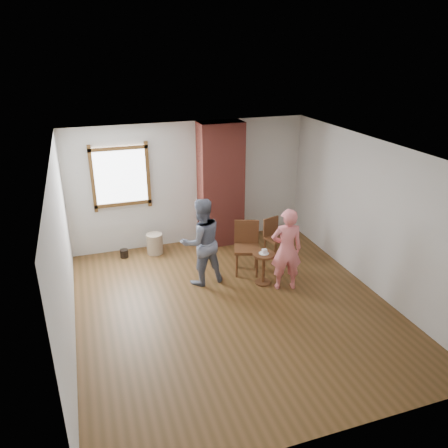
{
  "coord_description": "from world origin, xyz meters",
  "views": [
    {
      "loc": [
        -2.1,
        -5.77,
        4.04
      ],
      "look_at": [
        0.1,
        0.8,
        1.15
      ],
      "focal_mm": 35.0,
      "sensor_mm": 36.0,
      "label": 1
    }
  ],
  "objects": [
    {
      "name": "ground",
      "position": [
        0.0,
        0.0,
        0.0
      ],
      "size": [
        5.5,
        5.5,
        0.0
      ],
      "primitive_type": "plane",
      "color": "brown",
      "rests_on": "ground"
    },
    {
      "name": "room_shell",
      "position": [
        -0.06,
        0.61,
        1.81
      ],
      "size": [
        5.04,
        5.52,
        2.62
      ],
      "color": "silver",
      "rests_on": "ground"
    },
    {
      "name": "brick_chimney",
      "position": [
        0.6,
        2.5,
        1.3
      ],
      "size": [
        0.9,
        0.5,
        2.6
      ],
      "primitive_type": "cube",
      "color": "#A9463C",
      "rests_on": "ground"
    },
    {
      "name": "stoneware_crock",
      "position": [
        -0.87,
        2.39,
        0.21
      ],
      "size": [
        0.37,
        0.37,
        0.42
      ],
      "primitive_type": "cylinder",
      "rotation": [
        0.0,
        0.0,
        0.12
      ],
      "color": "tan",
      "rests_on": "ground"
    },
    {
      "name": "dark_pot",
      "position": [
        -1.5,
        2.4,
        0.08
      ],
      "size": [
        0.17,
        0.17,
        0.17
      ],
      "primitive_type": "cylinder",
      "rotation": [
        0.0,
        0.0,
        -0.01
      ],
      "color": "black",
      "rests_on": "ground"
    },
    {
      "name": "dining_chair_left",
      "position": [
        0.65,
        1.1,
        0.55
      ],
      "size": [
        0.59,
        0.59,
        0.98
      ],
      "rotation": [
        0.0,
        0.0,
        -0.34
      ],
      "color": "brown",
      "rests_on": "ground"
    },
    {
      "name": "dining_chair_right",
      "position": [
        1.4,
        1.52,
        0.45
      ],
      "size": [
        0.46,
        0.46,
        0.8
      ],
      "rotation": [
        0.0,
        0.0,
        0.29
      ],
      "color": "brown",
      "rests_on": "ground"
    },
    {
      "name": "side_table",
      "position": [
        0.76,
        0.55,
        0.4
      ],
      "size": [
        0.4,
        0.4,
        0.6
      ],
      "color": "brown",
      "rests_on": "ground"
    },
    {
      "name": "cake_plate",
      "position": [
        0.76,
        0.55,
        0.6
      ],
      "size": [
        0.18,
        0.18,
        0.01
      ],
      "primitive_type": "cylinder",
      "color": "white",
      "rests_on": "side_table"
    },
    {
      "name": "cake_slice",
      "position": [
        0.77,
        0.55,
        0.64
      ],
      "size": [
        0.08,
        0.07,
        0.06
      ],
      "primitive_type": "cube",
      "color": "white",
      "rests_on": "cake_plate"
    },
    {
      "name": "man",
      "position": [
        -0.27,
        0.95,
        0.8
      ],
      "size": [
        0.86,
        0.72,
        1.6
      ],
      "primitive_type": "imported",
      "rotation": [
        0.0,
        0.0,
        3.29
      ],
      "color": "#131A36",
      "rests_on": "ground"
    },
    {
      "name": "person_pink",
      "position": [
        1.07,
        0.29,
        0.75
      ],
      "size": [
        0.61,
        0.47,
        1.5
      ],
      "primitive_type": "imported",
      "rotation": [
        0.0,
        0.0,
        2.92
      ],
      "color": "pink",
      "rests_on": "ground"
    }
  ]
}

